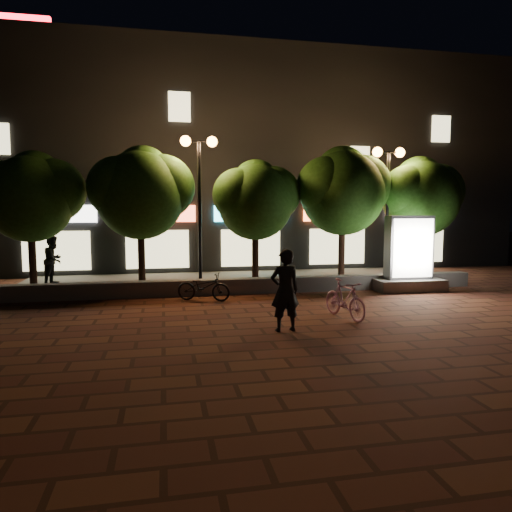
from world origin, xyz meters
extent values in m
plane|color=brown|center=(0.00, 0.00, 0.00)|extent=(80.00, 80.00, 0.00)
cube|color=slate|center=(0.00, 4.00, 0.25)|extent=(16.00, 0.45, 0.50)
cube|color=slate|center=(0.00, 6.50, 0.04)|extent=(16.00, 5.00, 0.08)
cube|color=black|center=(0.00, 13.00, 5.00)|extent=(28.00, 8.00, 10.00)
cube|color=#FF0C1C|center=(-9.00, 12.00, 10.70)|extent=(3.00, 0.25, 1.20)
cube|color=black|center=(-9.00, 12.00, 10.05)|extent=(3.00, 0.25, 0.10)
cube|color=silver|center=(-7.00, 8.94, 2.60)|extent=(3.20, 0.12, 0.70)
cube|color=beige|center=(-7.00, 8.94, 1.10)|extent=(2.60, 0.10, 1.60)
cube|color=#FF5E35|center=(-3.00, 8.94, 2.60)|extent=(3.20, 0.12, 0.70)
cube|color=beige|center=(-3.00, 8.94, 1.10)|extent=(2.60, 0.10, 1.60)
cube|color=#47E7FF|center=(1.00, 8.94, 2.60)|extent=(3.20, 0.12, 0.70)
cube|color=beige|center=(1.00, 8.94, 1.10)|extent=(2.60, 0.10, 1.60)
cube|color=orange|center=(5.00, 8.94, 2.60)|extent=(3.20, 0.12, 0.70)
cube|color=beige|center=(5.00, 8.94, 1.10)|extent=(2.60, 0.10, 1.60)
cube|color=white|center=(9.00, 8.94, 2.60)|extent=(3.20, 0.12, 0.70)
cube|color=beige|center=(9.00, 8.94, 1.10)|extent=(2.60, 0.10, 1.60)
cube|color=beige|center=(-2.00, 8.94, 7.00)|extent=(0.90, 0.10, 1.20)
cube|color=beige|center=(6.00, 8.94, 5.00)|extent=(0.90, 0.10, 1.20)
cube|color=beige|center=(10.00, 8.94, 6.50)|extent=(0.90, 0.10, 1.20)
cylinder|color=black|center=(-7.00, 5.40, 1.21)|extent=(0.24, 0.24, 2.25)
sphere|color=#2A5F1C|center=(-7.00, 5.40, 3.10)|extent=(2.80, 2.80, 2.80)
sphere|color=#2A5F1C|center=(-6.30, 5.60, 3.40)|extent=(2.10, 2.10, 2.10)
sphere|color=#2A5F1C|center=(-7.63, 5.25, 3.35)|extent=(1.96, 1.96, 1.96)
sphere|color=#2A5F1C|center=(-6.90, 5.75, 3.80)|extent=(1.82, 1.82, 1.82)
cylinder|color=black|center=(-3.50, 5.40, 1.25)|extent=(0.24, 0.24, 2.34)
sphere|color=#2A5F1C|center=(-3.50, 5.40, 3.25)|extent=(3.00, 3.00, 3.00)
sphere|color=#2A5F1C|center=(-2.75, 5.60, 3.54)|extent=(2.25, 2.25, 2.25)
sphere|color=#2A5F1C|center=(-4.17, 5.25, 3.50)|extent=(2.10, 2.10, 2.10)
sphere|color=#2A5F1C|center=(-3.40, 5.75, 4.00)|extent=(1.95, 1.95, 1.95)
cylinder|color=black|center=(0.50, 5.40, 1.18)|extent=(0.24, 0.24, 2.21)
sphere|color=#2A5F1C|center=(0.50, 5.40, 3.03)|extent=(2.70, 2.70, 2.70)
sphere|color=#2A5F1C|center=(1.17, 5.60, 3.33)|extent=(2.03, 2.03, 2.02)
sphere|color=#2A5F1C|center=(-0.11, 5.25, 3.28)|extent=(1.89, 1.89, 1.89)
sphere|color=#2A5F1C|center=(0.60, 5.75, 3.70)|extent=(1.76, 1.76, 1.76)
cylinder|color=black|center=(3.80, 5.40, 1.30)|extent=(0.24, 0.24, 2.43)
sphere|color=#2A5F1C|center=(3.80, 5.40, 3.36)|extent=(3.10, 3.10, 3.10)
sphere|color=#2A5F1C|center=(4.58, 5.60, 3.66)|extent=(2.33, 2.33, 2.33)
sphere|color=#2A5F1C|center=(3.10, 5.25, 3.61)|extent=(2.17, 2.17, 2.17)
sphere|color=#2A5F1C|center=(3.90, 5.75, 4.14)|extent=(2.01, 2.02, 2.02)
cylinder|color=black|center=(7.00, 5.40, 1.23)|extent=(0.24, 0.24, 2.29)
sphere|color=#2A5F1C|center=(7.00, 5.40, 3.17)|extent=(2.90, 2.90, 2.90)
sphere|color=#2A5F1C|center=(7.72, 5.60, 3.47)|extent=(2.18, 2.17, 2.17)
sphere|color=#2A5F1C|center=(6.35, 5.25, 3.42)|extent=(2.03, 2.03, 2.03)
sphere|color=#2A5F1C|center=(7.10, 5.75, 3.90)|extent=(1.89, 1.88, 1.88)
cylinder|color=black|center=(-1.50, 5.20, 2.58)|extent=(0.12, 0.12, 5.00)
cylinder|color=black|center=(-1.50, 5.20, 5.08)|extent=(0.90, 0.08, 0.08)
sphere|color=orange|center=(-1.95, 5.20, 5.08)|extent=(0.36, 0.36, 0.36)
sphere|color=orange|center=(-1.05, 5.20, 5.08)|extent=(0.36, 0.36, 0.36)
cylinder|color=black|center=(5.50, 5.20, 2.48)|extent=(0.12, 0.12, 4.80)
cylinder|color=black|center=(5.50, 5.20, 4.88)|extent=(0.90, 0.08, 0.08)
sphere|color=orange|center=(5.05, 5.20, 4.88)|extent=(0.36, 0.36, 0.36)
sphere|color=orange|center=(5.95, 5.20, 4.88)|extent=(0.36, 0.36, 0.36)
cube|color=slate|center=(5.47, 3.50, 0.20)|extent=(2.38, 1.21, 0.39)
cube|color=#4C4C51|center=(5.47, 3.50, 1.48)|extent=(1.58, 0.56, 2.17)
cube|color=white|center=(5.47, 3.21, 1.48)|extent=(1.43, 0.06, 1.97)
cube|color=white|center=(5.48, 3.79, 1.48)|extent=(1.43, 0.06, 1.97)
imported|color=#C981B0|center=(1.75, 0.00, 0.50)|extent=(0.86, 1.72, 0.99)
imported|color=black|center=(-0.06, -0.90, 0.94)|extent=(0.72, 0.50, 1.88)
imported|color=black|center=(-1.58, 3.00, 0.43)|extent=(1.74, 1.15, 0.86)
imported|color=black|center=(-6.67, 6.82, 0.96)|extent=(0.89, 1.02, 1.77)
camera|label=1|loc=(-2.72, -10.93, 2.76)|focal=32.50mm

